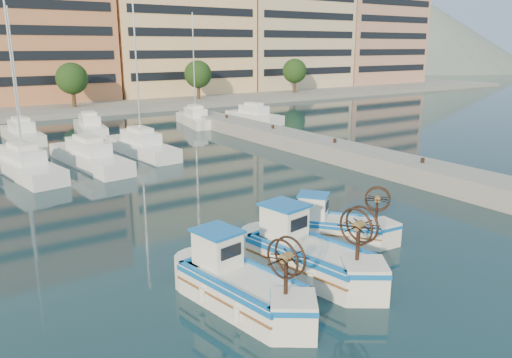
# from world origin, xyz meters

# --- Properties ---
(ground) EXTENTS (300.00, 300.00, 0.00)m
(ground) POSITION_xyz_m (0.00, 0.00, 0.00)
(ground) COLOR #17353D
(ground) RESTS_ON ground
(quay) EXTENTS (3.00, 60.00, 1.20)m
(quay) POSITION_xyz_m (13.00, 8.00, 0.60)
(quay) COLOR gray
(quay) RESTS_ON ground
(waterfront) EXTENTS (180.00, 40.00, 25.60)m
(waterfront) POSITION_xyz_m (9.23, 65.04, 11.10)
(waterfront) COLOR gray
(waterfront) RESTS_ON ground
(hill_east) EXTENTS (160.00, 160.00, 50.00)m
(hill_east) POSITION_xyz_m (140.00, 110.00, 0.00)
(hill_east) COLOR slate
(hill_east) RESTS_ON ground
(yacht_marina) EXTENTS (37.51, 22.23, 11.50)m
(yacht_marina) POSITION_xyz_m (-2.86, 27.72, 0.53)
(yacht_marina) COLOR white
(yacht_marina) RESTS_ON ground
(fishing_boat_a) EXTENTS (2.68, 4.88, 2.96)m
(fishing_boat_a) POSITION_xyz_m (-4.67, -0.83, 0.82)
(fishing_boat_a) COLOR silver
(fishing_boat_a) RESTS_ON ground
(fishing_boat_b) EXTENTS (2.90, 5.19, 3.15)m
(fishing_boat_b) POSITION_xyz_m (-1.37, -0.26, 0.87)
(fishing_boat_b) COLOR silver
(fishing_boat_b) RESTS_ON ground
(fishing_boat_c) EXTENTS (3.79, 4.07, 2.56)m
(fishing_boat_c) POSITION_xyz_m (1.80, 1.74, 0.70)
(fishing_boat_c) COLOR silver
(fishing_boat_c) RESTS_ON ground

